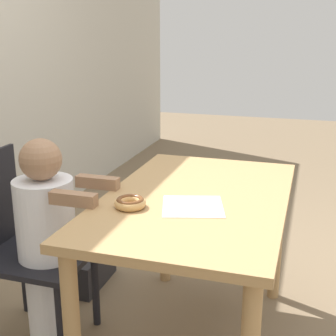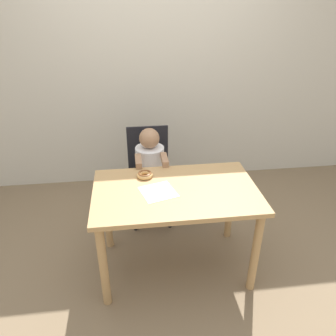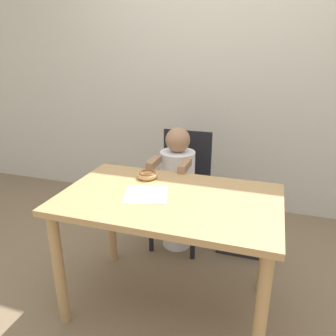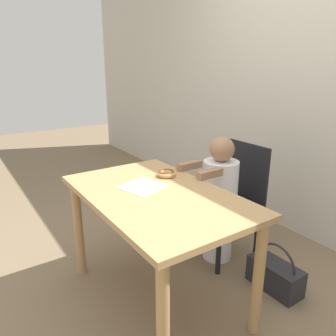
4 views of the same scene
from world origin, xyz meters
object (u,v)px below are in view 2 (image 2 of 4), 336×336
chair (149,174)px  child_figure (150,178)px  handbag (200,203)px  donut (145,175)px

chair → child_figure: (0.00, -0.13, 0.03)m
handbag → chair: bearing=172.4°
chair → donut: 0.63m
chair → child_figure: child_figure is taller
donut → child_figure: bearing=80.6°
chair → handbag: size_ratio=2.41×
donut → chair: bearing=82.8°
donut → handbag: donut is taller
chair → child_figure: bearing=-90.0°
chair → donut: bearing=-97.2°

